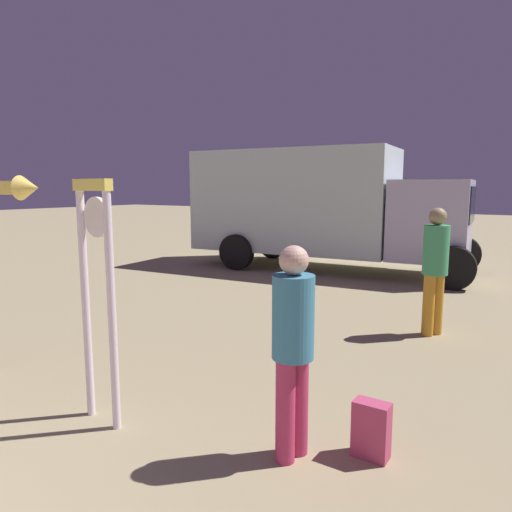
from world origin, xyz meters
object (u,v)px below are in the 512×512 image
object	(u,v)px
backpack	(372,430)
box_truck_near	(317,205)
person_distant	(435,265)
person_near_clock	(293,342)
standing_clock	(97,278)

from	to	relation	value
backpack	box_truck_near	world-z (taller)	box_truck_near
backpack	person_distant	xyz separation A→B (m)	(-0.32, 3.46, 0.79)
person_near_clock	person_distant	xyz separation A→B (m)	(0.19, 3.80, 0.08)
standing_clock	box_truck_near	world-z (taller)	box_truck_near
person_near_clock	box_truck_near	bearing A→B (deg)	114.68
backpack	person_distant	world-z (taller)	person_distant
standing_clock	person_distant	world-z (taller)	standing_clock
box_truck_near	person_near_clock	bearing A→B (deg)	-65.32
backpack	box_truck_near	distance (m)	8.76
backpack	box_truck_near	xyz separation A→B (m)	(-4.16, 7.57, 1.42)
standing_clock	person_near_clock	distance (m)	1.79
standing_clock	person_near_clock	world-z (taller)	standing_clock
person_near_clock	box_truck_near	world-z (taller)	box_truck_near
backpack	standing_clock	bearing A→B (deg)	-161.07
person_near_clock	box_truck_near	size ratio (longest dim) A/B	0.23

